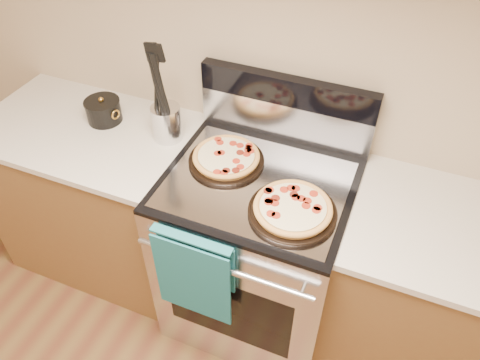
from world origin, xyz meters
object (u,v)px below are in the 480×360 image
at_px(pepperoni_pizza_back, 226,158).
at_px(saucepan, 104,112).
at_px(pepperoni_pizza_front, 293,209).
at_px(range_body, 256,253).
at_px(utensil_crock, 167,123).

bearing_deg(pepperoni_pizza_back, saucepan, 173.30).
bearing_deg(pepperoni_pizza_front, saucepan, 165.78).
distance_m(range_body, utensil_crock, 0.73).
relative_size(utensil_crock, saucepan, 1.01).
bearing_deg(range_body, saucepan, 171.46).
bearing_deg(saucepan, utensil_crock, -0.67).
distance_m(pepperoni_pizza_back, saucepan, 0.66).
xyz_separation_m(range_body, pepperoni_pizza_front, (0.18, -0.13, 0.50)).
distance_m(range_body, pepperoni_pizza_front, 0.55).
bearing_deg(utensil_crock, saucepan, 179.33).
bearing_deg(saucepan, pepperoni_pizza_front, -14.22).
bearing_deg(pepperoni_pizza_back, pepperoni_pizza_front, -27.08).
relative_size(range_body, pepperoni_pizza_front, 2.75).
relative_size(range_body, saucepan, 5.66).
xyz_separation_m(range_body, saucepan, (-0.82, 0.12, 0.51)).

